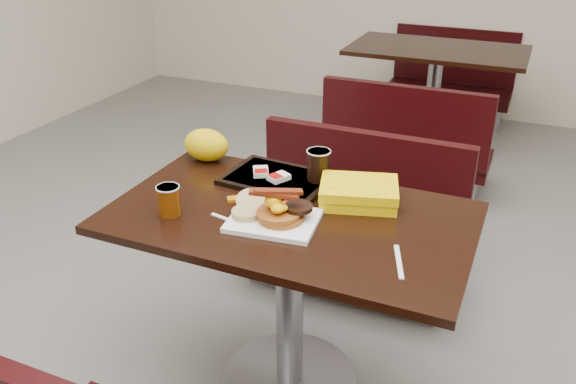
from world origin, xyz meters
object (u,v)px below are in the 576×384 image
at_px(table_far, 432,100).
at_px(hashbrown_sleeve_left, 261,172).
at_px(pancake_stack, 281,215).
at_px(platter, 274,221).
at_px(fork, 223,218).
at_px(table_near, 290,305).
at_px(hashbrown_sleeve_right, 279,177).
at_px(bench_near_n, 350,221).
at_px(knife, 399,261).
at_px(coffee_cup_far, 318,165).
at_px(clamshell, 359,193).
at_px(paper_bag, 206,145).
at_px(bench_far_s, 410,134).
at_px(bench_far_n, 449,78).
at_px(coffee_cup_near, 169,201).
at_px(tray, 278,179).

bearing_deg(table_far, hashbrown_sleeve_left, -94.98).
xyz_separation_m(table_far, pancake_stack, (-0.00, -2.67, 0.41)).
relative_size(platter, fork, 2.18).
bearing_deg(table_near, hashbrown_sleeve_right, 123.37).
distance_m(bench_near_n, fork, 0.92).
xyz_separation_m(knife, hashbrown_sleeve_left, (-0.61, 0.35, 0.03)).
height_order(knife, hashbrown_sleeve_left, hashbrown_sleeve_left).
distance_m(table_far, platter, 2.70).
bearing_deg(fork, hashbrown_sleeve_right, 90.74).
bearing_deg(hashbrown_sleeve_right, fork, -74.10).
bearing_deg(platter, hashbrown_sleeve_left, 115.73).
distance_m(fork, coffee_cup_far, 0.42).
bearing_deg(coffee_cup_far, pancake_stack, -90.85).
xyz_separation_m(clamshell, paper_bag, (-0.66, 0.11, 0.03)).
xyz_separation_m(bench_near_n, clamshell, (0.18, -0.53, 0.43)).
xyz_separation_m(bench_far_s, bench_far_n, (0.00, 1.40, 0.00)).
bearing_deg(table_near, bench_near_n, 90.00).
bearing_deg(platter, table_far, 82.53).
xyz_separation_m(coffee_cup_near, hashbrown_sleeve_right, (0.24, 0.35, -0.02)).
relative_size(bench_near_n, coffee_cup_far, 8.86).
xyz_separation_m(fork, paper_bag, (-0.29, 0.40, 0.06)).
height_order(table_far, bench_far_s, table_far).
distance_m(platter, clamshell, 0.32).
relative_size(pancake_stack, tray, 0.39).
xyz_separation_m(bench_near_n, bench_far_n, (0.00, 2.60, 0.00)).
bearing_deg(paper_bag, coffee_cup_near, -75.19).
bearing_deg(bench_far_n, paper_bag, -99.06).
bearing_deg(hashbrown_sleeve_left, bench_far_n, 57.89).
bearing_deg(paper_bag, platter, -38.16).
relative_size(bench_far_s, platter, 3.55).
bearing_deg(bench_far_s, bench_far_n, 90.00).
bearing_deg(hashbrown_sleeve_right, coffee_cup_near, -96.28).
distance_m(bench_far_n, paper_bag, 3.09).
bearing_deg(coffee_cup_far, clamshell, -24.29).
height_order(table_near, pancake_stack, pancake_stack).
relative_size(bench_far_s, bench_far_n, 1.00).
height_order(table_near, bench_near_n, table_near).
height_order(bench_near_n, fork, fork).
bearing_deg(platter, bench_far_s, 82.35).
xyz_separation_m(bench_far_s, coffee_cup_near, (-0.36, -2.06, 0.44)).
distance_m(pancake_stack, hashbrown_sleeve_right, 0.29).
bearing_deg(coffee_cup_far, fork, -118.06).
xyz_separation_m(table_near, paper_bag, (-0.48, 0.28, 0.44)).
distance_m(table_near, bench_far_s, 1.90).
bearing_deg(paper_bag, table_far, 78.27).
bearing_deg(coffee_cup_near, pancake_stack, 13.52).
bearing_deg(pancake_stack, table_near, 89.81).
relative_size(platter, paper_bag, 1.53).
bearing_deg(platter, paper_bag, 134.89).
height_order(bench_far_n, pancake_stack, pancake_stack).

